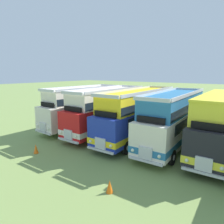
% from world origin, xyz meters
% --- Properties ---
extents(ground_plane, '(200.00, 200.00, 0.00)m').
position_xyz_m(ground_plane, '(0.00, 0.00, 0.00)').
color(ground_plane, '#7A934C').
extents(bus_first_in_row, '(2.92, 10.50, 4.52)m').
position_xyz_m(bus_first_in_row, '(-8.38, 0.08, 2.36)').
color(bus_first_in_row, silver).
rests_on(bus_first_in_row, ground).
extents(bus_second_in_row, '(2.74, 10.78, 4.52)m').
position_xyz_m(bus_second_in_row, '(-5.03, 0.05, 2.36)').
color(bus_second_in_row, red).
rests_on(bus_second_in_row, ground).
extents(bus_third_in_row, '(2.86, 11.62, 4.52)m').
position_xyz_m(bus_third_in_row, '(-1.68, 0.38, 2.36)').
color(bus_third_in_row, '#1E339E').
rests_on(bus_third_in_row, ground).
extents(bus_fourth_in_row, '(2.94, 10.44, 4.52)m').
position_xyz_m(bus_fourth_in_row, '(1.67, 0.07, 2.36)').
color(bus_fourth_in_row, silver).
rests_on(bus_fourth_in_row, ground).
extents(bus_fifth_in_row, '(2.80, 10.06, 4.49)m').
position_xyz_m(bus_fifth_in_row, '(5.03, 0.38, 2.47)').
color(bus_fifth_in_row, black).
rests_on(bus_fifth_in_row, ground).
extents(cone_near_end, '(0.36, 0.36, 0.71)m').
position_xyz_m(cone_near_end, '(-6.00, -7.69, 0.36)').
color(cone_near_end, orange).
rests_on(cone_near_end, ground).
extents(cone_mid_row, '(0.36, 0.36, 0.68)m').
position_xyz_m(cone_mid_row, '(1.59, -8.51, 0.34)').
color(cone_mid_row, orange).
rests_on(cone_mid_row, ground).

